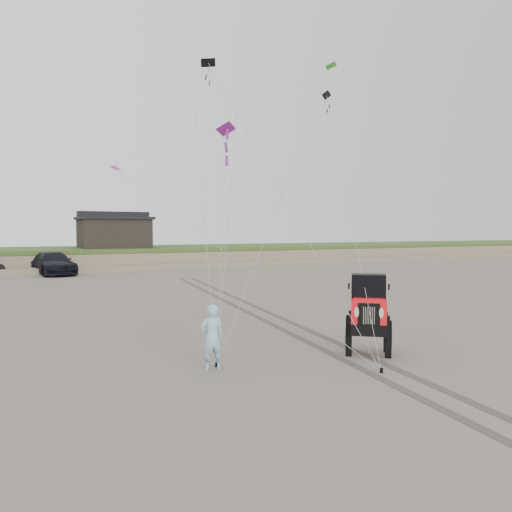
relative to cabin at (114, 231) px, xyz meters
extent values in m
plane|color=#6B6054|center=(-2.00, -37.00, -3.24)|extent=(160.00, 160.00, 0.00)
cube|color=#7A6B54|center=(-2.00, 1.00, -2.54)|extent=(160.00, 12.00, 1.40)
cube|color=#2D4719|center=(-2.00, 1.00, -1.69)|extent=(160.00, 12.00, 0.35)
cube|color=#7A6B54|center=(-2.00, -5.50, -2.99)|extent=(160.00, 3.50, 0.50)
cube|color=black|center=(0.00, 0.00, -0.21)|extent=(6.00, 5.00, 2.60)
cube|color=black|center=(0.00, 0.00, 1.21)|extent=(6.40, 5.40, 0.25)
cube|color=black|center=(0.00, 0.00, 1.59)|extent=(6.40, 1.20, 0.50)
imported|color=black|center=(-5.87, -6.76, -2.38)|extent=(3.29, 6.20, 1.71)
imported|color=#87BED1|center=(-4.89, -36.17, -2.44)|extent=(0.62, 0.44, 1.60)
cube|color=black|center=(1.73, -31.43, 5.24)|extent=(0.52, 0.44, 0.26)
cube|color=green|center=(3.93, -28.64, 7.45)|extent=(0.79, 0.82, 0.23)
cube|color=black|center=(-3.35, -32.16, 5.46)|extent=(0.52, 0.37, 0.25)
cube|color=#CE1976|center=(-5.28, -27.08, 2.59)|extent=(0.50, 0.49, 0.20)
cube|color=#951B95|center=(0.07, -25.78, 4.82)|extent=(1.26, 1.24, 0.49)
cylinder|color=black|center=(-4.69, -36.00, -3.18)|extent=(0.08, 0.08, 0.12)
cylinder|color=black|center=(-1.42, -38.25, -3.18)|extent=(0.08, 0.08, 0.12)
cube|color=#4C443D|center=(-0.40, -29.00, -3.23)|extent=(4.42, 29.74, 0.01)
cube|color=#4C443D|center=(0.40, -29.00, -3.23)|extent=(4.42, 29.74, 0.01)
camera|label=1|loc=(-9.36, -47.23, 0.14)|focal=35.00mm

